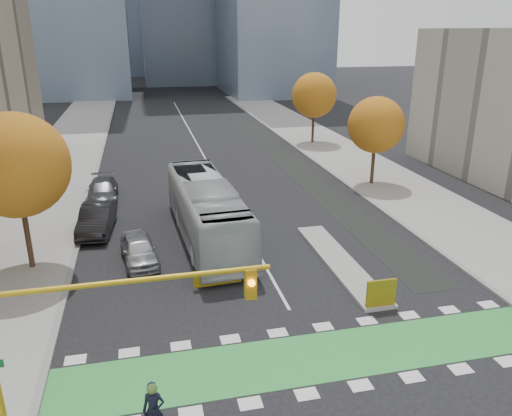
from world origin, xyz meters
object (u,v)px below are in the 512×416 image
tree_east_far (314,95)px  bus (207,210)px  tree_west (16,165)px  traffic_signal_west (83,320)px  parked_car_a (139,249)px  parked_car_b (97,219)px  tree_east_near (376,125)px  parked_car_c (102,191)px  hazard_board (381,293)px

tree_east_far → bus: tree_east_far is taller
tree_west → bus: 10.45m
traffic_signal_west → bus: (5.45, 14.52, -2.24)m
parked_car_a → parked_car_b: size_ratio=0.83×
parked_car_b → parked_car_a: bearing=-58.2°
tree_west → parked_car_a: tree_west is taller
tree_east_far → parked_car_b: 30.66m
bus → parked_car_b: bearing=155.2°
tree_east_near → parked_car_a: tree_east_near is taller
traffic_signal_west → parked_car_c: bearing=92.6°
tree_west → tree_east_near: size_ratio=1.16×
hazard_board → tree_west: bearing=154.0°
hazard_board → traffic_signal_west: (-11.93, -4.71, 3.23)m
bus → tree_west: bearing=-171.3°
tree_east_near → parked_car_c: size_ratio=1.35×
tree_west → tree_east_far: size_ratio=1.08×
parked_car_c → parked_car_a: bearing=-77.8°
bus → parked_car_b: (-6.52, 2.58, -0.95)m
hazard_board → parked_car_b: parked_car_b is taller
tree_west → traffic_signal_west: (4.07, -12.51, -1.58)m
hazard_board → parked_car_a: bearing=144.9°
parked_car_a → tree_west: bearing=168.4°
traffic_signal_west → parked_car_b: (-1.07, 17.10, -3.18)m
tree_east_near → parked_car_c: bearing=178.1°
tree_east_far → parked_car_b: bearing=-135.1°
tree_west → parked_car_b: 7.27m
parked_car_b → parked_car_c: 6.12m
tree_east_near → traffic_signal_west: (-19.93, -22.51, -0.83)m
bus → parked_car_b: 7.08m
parked_car_c → tree_east_near: bearing=-2.4°
hazard_board → parked_car_a: parked_car_a is taller
hazard_board → traffic_signal_west: 13.23m
tree_east_near → tree_east_far: size_ratio=0.92×
bus → tree_east_near: bearing=25.7°
tree_west → parked_car_b: bearing=56.8°
tree_west → parked_car_c: bearing=74.4°
tree_west → tree_east_far: tree_west is taller
traffic_signal_west → bus: traffic_signal_west is taller
tree_east_far → parked_car_b: tree_east_far is taller
traffic_signal_west → parked_car_b: traffic_signal_west is taller
parked_car_a → parked_car_c: (-2.50, 11.12, 0.03)m
traffic_signal_west → parked_car_a: traffic_signal_west is taller
tree_east_near → parked_car_c: 21.41m
parked_car_c → traffic_signal_west: bearing=-87.8°
tree_east_far → bus: (-14.98, -23.99, -3.44)m
tree_west → parked_car_b: (3.00, 4.59, -4.77)m
hazard_board → tree_east_far: bearing=75.9°
tree_east_near → tree_west: bearing=-157.4°
tree_east_far → parked_car_a: bearing=-125.7°
parked_car_b → tree_west: bearing=-118.0°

